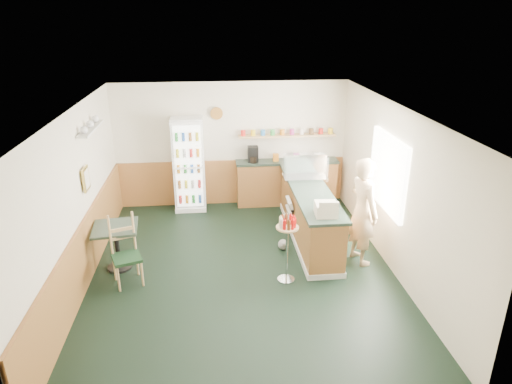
{
  "coord_description": "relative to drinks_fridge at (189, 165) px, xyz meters",
  "views": [
    {
      "loc": [
        -0.42,
        -6.59,
        4.04
      ],
      "look_at": [
        0.3,
        0.6,
        1.17
      ],
      "focal_mm": 32.0,
      "sensor_mm": 36.0,
      "label": 1
    }
  ],
  "objects": [
    {
      "name": "room_envelope",
      "position": [
        0.7,
        -2.01,
        0.52
      ],
      "size": [
        5.04,
        6.02,
        2.72
      ],
      "color": "beige",
      "rests_on": "ground"
    },
    {
      "name": "shopkeeper",
      "position": [
        2.98,
        -2.59,
        -0.07
      ],
      "size": [
        0.59,
        0.72,
        1.87
      ],
      "primitive_type": "imported",
      "rotation": [
        0.0,
        0.0,
        1.83
      ],
      "color": "tan",
      "rests_on": "ground"
    },
    {
      "name": "back_counter",
      "position": [
        2.12,
        0.06,
        -0.45
      ],
      "size": [
        2.24,
        0.42,
        1.69
      ],
      "color": "#9C5C32",
      "rests_on": "ground"
    },
    {
      "name": "condiment_stand",
      "position": [
        1.62,
        -3.08,
        -0.24
      ],
      "size": [
        0.36,
        0.36,
        1.11
      ],
      "rotation": [
        0.0,
        0.0,
        0.33
      ],
      "color": "silver",
      "rests_on": "ground"
    },
    {
      "name": "drinks_fridge",
      "position": [
        0.0,
        0.0,
        0.0
      ],
      "size": [
        0.66,
        0.55,
        2.01
      ],
      "color": "white",
      "rests_on": "ground"
    },
    {
      "name": "cafe_chair",
      "position": [
        -0.89,
        -2.82,
        -0.41
      ],
      "size": [
        0.54,
        0.54,
        1.14
      ],
      "rotation": [
        0.0,
        0.0,
        0.34
      ],
      "color": "black",
      "rests_on": "ground"
    },
    {
      "name": "dog_doorstop",
      "position": [
        1.73,
        -2.08,
        -0.9
      ],
      "size": [
        0.19,
        0.25,
        0.23
      ],
      "rotation": [
        0.0,
        0.0,
        0.41
      ],
      "color": "gray",
      "rests_on": "ground"
    },
    {
      "name": "service_counter",
      "position": [
        2.28,
        -1.67,
        -0.54
      ],
      "size": [
        0.68,
        3.01,
        1.01
      ],
      "color": "#9C5C32",
      "rests_on": "ground"
    },
    {
      "name": "display_case",
      "position": [
        2.28,
        -1.14,
        0.24
      ],
      "size": [
        0.83,
        0.43,
        0.47
      ],
      "color": "silver",
      "rests_on": "service_counter"
    },
    {
      "name": "cafe_table",
      "position": [
        -1.12,
        -2.44,
        -0.46
      ],
      "size": [
        0.77,
        0.77,
        0.77
      ],
      "rotation": [
        0.0,
        0.0,
        0.1
      ],
      "color": "black",
      "rests_on": "ground"
    },
    {
      "name": "cash_register",
      "position": [
        2.28,
        -2.83,
        0.1
      ],
      "size": [
        0.37,
        0.38,
        0.2
      ],
      "primitive_type": "cube",
      "rotation": [
        0.0,
        0.0,
        -0.08
      ],
      "color": "beige",
      "rests_on": "service_counter"
    },
    {
      "name": "newspaper_rack",
      "position": [
        1.92,
        -1.55,
        -0.51
      ],
      "size": [
        0.09,
        0.45,
        0.53
      ],
      "color": "black",
      "rests_on": "ground"
    },
    {
      "name": "ground",
      "position": [
        0.93,
        -2.74,
        -1.0
      ],
      "size": [
        6.0,
        6.0,
        0.0
      ],
      "primitive_type": "plane",
      "color": "black",
      "rests_on": "ground"
    }
  ]
}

